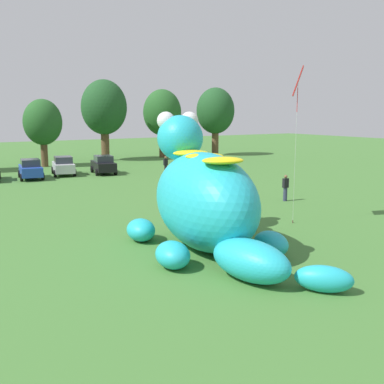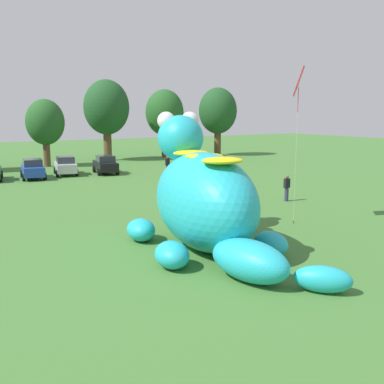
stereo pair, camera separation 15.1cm
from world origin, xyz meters
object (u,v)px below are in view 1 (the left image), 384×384
object	(u,v)px
car_black	(103,165)
spectator_by_cars	(285,188)
car_blue	(31,169)
tethered_flying_kite	(298,84)
spectator_near_inflatable	(166,166)
giant_inflatable_creature	(205,199)
car_silver	(63,166)

from	to	relation	value
car_black	spectator_by_cars	distance (m)	19.78
car_blue	tethered_flying_kite	bearing A→B (deg)	-71.59
spectator_by_cars	car_black	bearing A→B (deg)	105.22
car_black	spectator_near_inflatable	world-z (taller)	car_black
giant_inflatable_creature	car_blue	world-z (taller)	giant_inflatable_creature
giant_inflatable_creature	car_silver	bearing A→B (deg)	86.71
spectator_near_inflatable	spectator_by_cars	distance (m)	15.40
car_silver	car_black	bearing A→B (deg)	-16.45
car_silver	car_black	distance (m)	3.63
car_blue	car_black	xyz separation A→B (m)	(6.62, -0.02, 0.00)
car_blue	spectator_near_inflatable	distance (m)	11.86
tethered_flying_kite	giant_inflatable_creature	bearing A→B (deg)	-168.42
giant_inflatable_creature	car_blue	xyz separation A→B (m)	(-1.63, 25.15, -1.23)
car_silver	spectator_near_inflatable	size ratio (longest dim) A/B	2.54
car_black	spectator_by_cars	xyz separation A→B (m)	(5.19, -19.08, -0.01)
spectator_near_inflatable	tethered_flying_kite	distance (m)	21.35
car_blue	spectator_by_cars	world-z (taller)	car_blue
car_blue	spectator_by_cars	xyz separation A→B (m)	(11.81, -19.10, -0.01)
car_silver	tethered_flying_kite	size ratio (longest dim) A/B	0.55
tethered_flying_kite	car_silver	bearing A→B (deg)	100.93
car_silver	giant_inflatable_creature	bearing A→B (deg)	-93.29
spectator_near_inflatable	car_blue	bearing A→B (deg)	161.81
spectator_by_cars	spectator_near_inflatable	bearing A→B (deg)	92.01
giant_inflatable_creature	car_blue	size ratio (longest dim) A/B	2.68
giant_inflatable_creature	spectator_near_inflatable	distance (m)	23.54
car_silver	car_black	xyz separation A→B (m)	(3.48, -1.03, 0.00)
spectator_near_inflatable	spectator_by_cars	world-z (taller)	same
car_blue	tethered_flying_kite	xyz separation A→B (m)	(7.94, -23.85, 6.22)
giant_inflatable_creature	spectator_near_inflatable	bearing A→B (deg)	65.79
car_blue	spectator_by_cars	bearing A→B (deg)	-58.26
giant_inflatable_creature	spectator_near_inflatable	xyz separation A→B (m)	(9.64, 21.44, -1.24)
giant_inflatable_creature	car_black	bearing A→B (deg)	78.77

